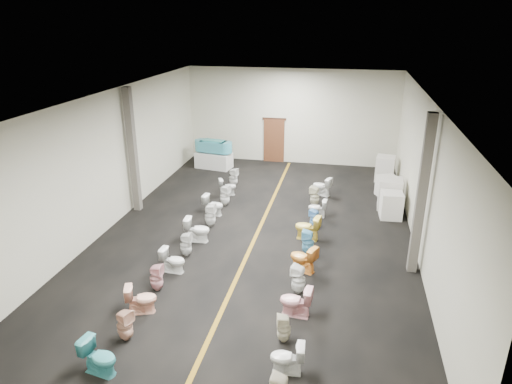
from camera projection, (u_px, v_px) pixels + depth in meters
The scene contains 40 objects.
floor at pixel (258, 232), 15.20m from camera, with size 16.00×16.00×0.00m, color black.
ceiling at pixel (258, 96), 13.58m from camera, with size 16.00×16.00×0.00m, color black.
wall_back at pixel (291, 117), 21.70m from camera, with size 10.00×10.00×0.00m, color beige.
wall_front at pixel (156, 325), 7.09m from camera, with size 10.00×10.00×0.00m, color beige.
wall_left at pixel (112, 159), 15.33m from camera, with size 16.00×16.00×0.00m, color beige.
wall_right at pixel (424, 179), 13.45m from camera, with size 16.00×16.00×0.00m, color beige.
aisle_stripe at pixel (258, 232), 15.20m from camera, with size 0.12×15.60×0.01m, color #835C13.
back_door at pixel (274, 141), 22.23m from camera, with size 1.00×0.10×2.10m, color #562D19.
door_frame at pixel (274, 119), 21.85m from camera, with size 1.15×0.08×0.10m, color #331C11.
column_left at pixel (133, 151), 16.20m from camera, with size 0.25×0.25×4.50m, color #59544C.
column_right at pixel (421, 196), 12.13m from camera, with size 0.25×0.25×4.50m, color #59544C.
display_table at pixel (214, 160), 21.53m from camera, with size 1.65×0.83×0.73m, color silver.
bathtub at pixel (213, 146), 21.27m from camera, with size 1.84×0.87×0.55m.
appliance_crate_a at pixel (391, 205), 16.14m from camera, with size 0.74×0.74×0.95m, color white.
appliance_crate_b at pixel (390, 194), 16.91m from camera, with size 0.83×0.83×1.15m, color silver.
appliance_crate_c at pixel (387, 187), 18.06m from camera, with size 0.73×0.73×0.83m, color silver.
appliance_crate_d at pixel (385, 169), 19.76m from camera, with size 0.77×0.77×1.10m, color white.
toilet_left_0 at pixel (99, 357), 9.08m from camera, with size 0.43×0.76×0.77m, color teal.
toilet_left_1 at pixel (125, 325), 10.03m from camera, with size 0.34×0.35×0.77m, color #D6A188.
toilet_left_2 at pixel (141, 299), 10.97m from camera, with size 0.42×0.73×0.75m, color #F8B599.
toilet_left_3 at pixel (156, 278), 11.86m from camera, with size 0.34×0.35×0.75m, color #DB9CA2.
toilet_left_4 at pixel (173, 260), 12.73m from camera, with size 0.40×0.70×0.71m, color white.
toilet_left_5 at pixel (186, 245), 13.57m from camera, with size 0.34×0.35×0.75m, color silver.
toilet_left_6 at pixel (197, 230), 14.46m from camera, with size 0.45×0.79×0.80m, color white.
toilet_left_7 at pixel (210, 215), 15.48m from camera, with size 0.37×0.37×0.81m, color white.
toilet_left_8 at pixel (213, 205), 16.41m from camera, with size 0.42×0.74×0.75m, color white.
toilet_left_9 at pixel (225, 195), 17.21m from camera, with size 0.36×0.37×0.81m, color white.
toilet_left_10 at pixel (227, 187), 18.23m from camera, with size 0.39×0.68×0.70m, color silver.
toilet_left_11 at pixel (233, 177), 19.13m from camera, with size 0.36×0.37×0.80m, color silver.
toilet_right_1 at pixel (287, 358), 9.10m from camera, with size 0.39×0.69×0.70m, color white.
toilet_right_2 at pixel (284, 328), 9.99m from camera, with size 0.31×0.31×0.68m, color beige.
toilet_right_3 at pixel (296, 301), 10.84m from camera, with size 0.44×0.77×0.79m, color #F8B0B7.
toilet_right_4 at pixel (298, 279), 11.74m from camera, with size 0.36×0.37×0.80m, color white.
toilet_right_5 at pixel (303, 258), 12.76m from camera, with size 0.45×0.78×0.80m, color #F59E3C.
toilet_right_6 at pixel (308, 242), 13.68m from camera, with size 0.35×0.36×0.78m, color #68B8DC.
toilet_right_7 at pixel (307, 228), 14.57m from camera, with size 0.46×0.81×0.83m, color #F0D04D.
toilet_right_8 at pixel (314, 219), 15.37m from camera, with size 0.31×0.31×0.68m, color #6AA8E3.
toilet_right_9 at pixel (317, 208), 16.26m from camera, with size 0.37×0.65×0.67m, color white.
toilet_right_10 at pixel (315, 196), 17.18m from camera, with size 0.35×0.36×0.77m, color beige.
toilet_right_11 at pixel (322, 186), 18.18m from camera, with size 0.43×0.76×0.77m, color white.
Camera 1 is at (2.71, -13.43, 6.74)m, focal length 32.00 mm.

